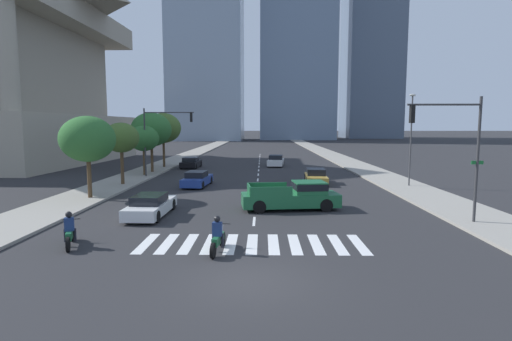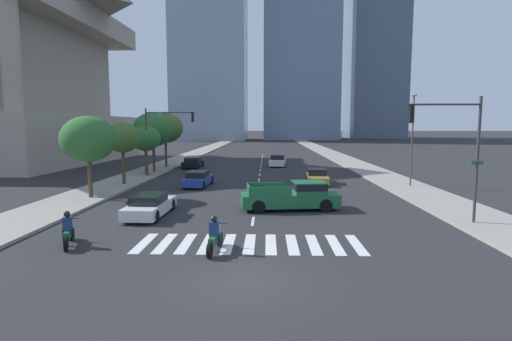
# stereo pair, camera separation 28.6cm
# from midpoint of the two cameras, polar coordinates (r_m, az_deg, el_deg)

# --- Properties ---
(ground_plane) EXTENTS (800.00, 800.00, 0.00)m
(ground_plane) POSITION_cam_midpoint_polar(r_m,az_deg,el_deg) (13.24, -1.67, -15.58)
(ground_plane) COLOR #28282B
(sidewalk_east) EXTENTS (4.00, 260.00, 0.15)m
(sidewalk_east) POSITION_cam_midpoint_polar(r_m,az_deg,el_deg) (44.06, 16.00, -0.20)
(sidewalk_east) COLOR gray
(sidewalk_east) RESTS_ON ground
(sidewalk_west) EXTENTS (4.00, 260.00, 0.15)m
(sidewalk_west) POSITION_cam_midpoint_polar(r_m,az_deg,el_deg) (44.37, -15.56, -0.14)
(sidewalk_west) COLOR gray
(sidewalk_west) RESTS_ON ground
(crosswalk_near) EXTENTS (9.45, 2.95, 0.01)m
(crosswalk_near) POSITION_cam_midpoint_polar(r_m,az_deg,el_deg) (17.05, -1.05, -10.48)
(crosswalk_near) COLOR silver
(crosswalk_near) RESTS_ON ground
(lane_divider_center) EXTENTS (0.14, 50.00, 0.01)m
(lane_divider_center) POSITION_cam_midpoint_polar(r_m,az_deg,el_deg) (44.59, 0.19, 0.03)
(lane_divider_center) COLOR silver
(lane_divider_center) RESTS_ON ground
(motorcycle_lead) EXTENTS (1.02, 2.11, 1.49)m
(motorcycle_lead) POSITION_cam_midpoint_polar(r_m,az_deg,el_deg) (18.32, -25.57, -8.05)
(motorcycle_lead) COLOR black
(motorcycle_lead) RESTS_ON ground
(motorcycle_trailing) EXTENTS (0.70, 2.14, 1.49)m
(motorcycle_trailing) POSITION_cam_midpoint_polar(r_m,az_deg,el_deg) (15.92, -6.02, -9.58)
(motorcycle_trailing) COLOR black
(motorcycle_trailing) RESTS_ON ground
(pickup_truck) EXTENTS (5.93, 2.61, 1.67)m
(pickup_truck) POSITION_cam_midpoint_polar(r_m,az_deg,el_deg) (23.77, 5.28, -3.66)
(pickup_truck) COLOR #1E6038
(pickup_truck) RESTS_ON ground
(sedan_white_0) EXTENTS (2.28, 4.37, 1.36)m
(sedan_white_0) POSITION_cam_midpoint_polar(r_m,az_deg,el_deg) (49.24, 2.70, 1.36)
(sedan_white_0) COLOR silver
(sedan_white_0) RESTS_ON ground
(sedan_white_1) EXTENTS (1.90, 4.80, 1.22)m
(sedan_white_1) POSITION_cam_midpoint_polar(r_m,az_deg,el_deg) (22.82, -15.24, -4.90)
(sedan_white_1) COLOR silver
(sedan_white_1) RESTS_ON ground
(sedan_black_2) EXTENTS (2.00, 4.48, 1.26)m
(sedan_black_2) POSITION_cam_midpoint_polar(r_m,az_deg,el_deg) (47.90, -9.48, 1.09)
(sedan_black_2) COLOR black
(sedan_black_2) RESTS_ON ground
(sedan_gold_3) EXTENTS (2.00, 4.54, 1.28)m
(sedan_gold_3) POSITION_cam_midpoint_polar(r_m,az_deg,el_deg) (34.64, 8.36, -0.91)
(sedan_gold_3) COLOR #B28E38
(sedan_gold_3) RESTS_ON ground
(sedan_blue_4) EXTENTS (2.10, 4.54, 1.26)m
(sedan_blue_4) POSITION_cam_midpoint_polar(r_m,az_deg,el_deg) (33.12, -8.68, -1.25)
(sedan_blue_4) COLOR navy
(sedan_blue_4) RESTS_ON ground
(traffic_signal_near) EXTENTS (3.88, 0.28, 6.25)m
(traffic_signal_near) POSITION_cam_midpoint_polar(r_m,az_deg,el_deg) (21.90, 26.13, 4.21)
(traffic_signal_near) COLOR #333335
(traffic_signal_near) RESTS_ON sidewalk_east
(traffic_signal_far) EXTENTS (5.03, 0.28, 6.48)m
(traffic_signal_far) POSITION_cam_midpoint_polar(r_m,az_deg,el_deg) (39.06, -13.52, 5.70)
(traffic_signal_far) COLOR #333335
(traffic_signal_far) RESTS_ON sidewalk_west
(street_lamp_east) EXTENTS (0.50, 0.24, 7.34)m
(street_lamp_east) POSITION_cam_midpoint_polar(r_m,az_deg,el_deg) (34.14, 21.16, 5.07)
(street_lamp_east) COLOR #3F3F42
(street_lamp_east) RESTS_ON sidewalk_east
(street_tree_nearest) EXTENTS (3.60, 3.60, 5.48)m
(street_tree_nearest) POSITION_cam_midpoint_polar(r_m,az_deg,el_deg) (28.81, -23.30, 4.16)
(street_tree_nearest) COLOR #4C3823
(street_tree_nearest) RESTS_ON sidewalk_west
(street_tree_second) EXTENTS (2.90, 2.90, 5.09)m
(street_tree_second) POSITION_cam_midpoint_polar(r_m,az_deg,el_deg) (34.66, -19.02, 4.45)
(street_tree_second) COLOR #4C3823
(street_tree_second) RESTS_ON sidewalk_west
(street_tree_third) EXTENTS (2.94, 2.94, 4.85)m
(street_tree_third) POSITION_cam_midpoint_polar(r_m,az_deg,el_deg) (40.56, -16.02, 4.42)
(street_tree_third) COLOR #4C3823
(street_tree_third) RESTS_ON sidewalk_west
(street_tree_fourth) EXTENTS (4.19, 4.19, 6.22)m
(street_tree_fourth) POSITION_cam_midpoint_polar(r_m,az_deg,el_deg) (43.15, -15.01, 5.69)
(street_tree_fourth) COLOR #4C3823
(street_tree_fourth) RESTS_ON sidewalk_west
(street_tree_fifth) EXTENTS (4.13, 4.13, 6.33)m
(street_tree_fifth) POSITION_cam_midpoint_polar(r_m,az_deg,el_deg) (48.04, -13.35, 5.95)
(street_tree_fifth) COLOR #4C3823
(street_tree_fifth) RESTS_ON sidewalk_west
(office_tower_center_skyline) EXTENTS (26.79, 25.48, 84.72)m
(office_tower_center_skyline) POSITION_cam_midpoint_polar(r_m,az_deg,el_deg) (156.67, 5.80, 20.00)
(office_tower_center_skyline) COLOR slate
(office_tower_center_skyline) RESTS_ON ground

